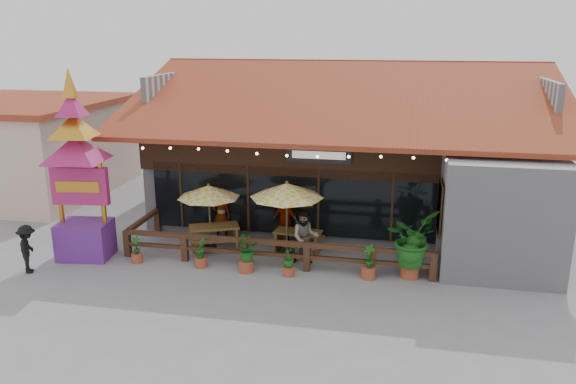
% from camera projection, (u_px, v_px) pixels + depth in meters
% --- Properties ---
extents(ground, '(100.00, 100.00, 0.00)m').
position_uv_depth(ground, '(325.00, 265.00, 17.85)').
color(ground, gray).
rests_on(ground, ground).
extents(restaurant_building, '(15.50, 14.73, 6.09)m').
position_uv_depth(restaurant_building, '(353.00, 155.00, 23.44)').
color(restaurant_building, '#B1B1B6').
rests_on(restaurant_building, ground).
extents(patio_railing, '(10.00, 2.60, 0.92)m').
position_uv_depth(patio_railing, '(254.00, 245.00, 17.86)').
color(patio_railing, '#462819').
rests_on(patio_railing, ground).
extents(neighbor_building, '(8.40, 8.40, 4.22)m').
position_uv_depth(neighbor_building, '(19.00, 146.00, 25.76)').
color(neighbor_building, beige).
rests_on(neighbor_building, ground).
extents(umbrella_left, '(2.68, 2.68, 2.28)m').
position_uv_depth(umbrella_left, '(209.00, 192.00, 18.86)').
color(umbrella_left, brown).
rests_on(umbrella_left, ground).
extents(umbrella_right, '(2.65, 2.65, 2.57)m').
position_uv_depth(umbrella_right, '(287.00, 191.00, 18.04)').
color(umbrella_right, brown).
rests_on(umbrella_right, ground).
extents(picnic_table_left, '(2.10, 1.99, 0.80)m').
position_uv_depth(picnic_table_left, '(214.00, 233.00, 19.17)').
color(picnic_table_left, brown).
rests_on(picnic_table_left, ground).
extents(picnic_table_right, '(1.68, 1.49, 0.75)m').
position_uv_depth(picnic_table_right, '(298.00, 238.00, 18.82)').
color(picnic_table_right, brown).
rests_on(picnic_table_right, ground).
extents(thai_sign_tower, '(2.72, 2.72, 6.60)m').
position_uv_depth(thai_sign_tower, '(77.00, 154.00, 17.59)').
color(thai_sign_tower, '#612486').
rests_on(thai_sign_tower, ground).
extents(tropical_plant, '(1.86, 1.95, 2.09)m').
position_uv_depth(tropical_plant, '(412.00, 240.00, 16.68)').
color(tropical_plant, '#974229').
rests_on(tropical_plant, ground).
extents(diner_a, '(0.71, 0.55, 1.74)m').
position_uv_depth(diner_a, '(221.00, 215.00, 19.97)').
color(diner_a, '#361C11').
rests_on(diner_a, ground).
extents(diner_b, '(1.00, 0.85, 1.79)m').
position_uv_depth(diner_b, '(305.00, 237.00, 17.78)').
color(diner_b, '#361C11').
rests_on(diner_b, ground).
extents(diner_c, '(1.13, 0.82, 1.78)m').
position_uv_depth(diner_c, '(286.00, 221.00, 19.33)').
color(diner_c, '#361C11').
rests_on(diner_c, ground).
extents(pedestrian, '(0.94, 1.13, 1.52)m').
position_uv_depth(pedestrian, '(28.00, 249.00, 17.16)').
color(pedestrian, black).
rests_on(pedestrian, ground).
extents(planter_a, '(0.36, 0.36, 0.89)m').
position_uv_depth(planter_a, '(137.00, 251.00, 18.00)').
color(planter_a, '#974229').
rests_on(planter_a, ground).
extents(planter_b, '(0.40, 0.40, 0.97)m').
position_uv_depth(planter_b, '(201.00, 254.00, 17.63)').
color(planter_b, '#974229').
rests_on(planter_b, ground).
extents(planter_c, '(0.81, 0.75, 1.12)m').
position_uv_depth(planter_c, '(246.00, 253.00, 17.22)').
color(planter_c, '#974229').
rests_on(planter_c, ground).
extents(planter_d, '(0.47, 0.47, 0.88)m').
position_uv_depth(planter_d, '(289.00, 263.00, 16.99)').
color(planter_d, '#974229').
rests_on(planter_d, ground).
extents(planter_e, '(0.46, 0.44, 1.08)m').
position_uv_depth(planter_e, '(369.00, 264.00, 16.79)').
color(planter_e, '#974229').
rests_on(planter_e, ground).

